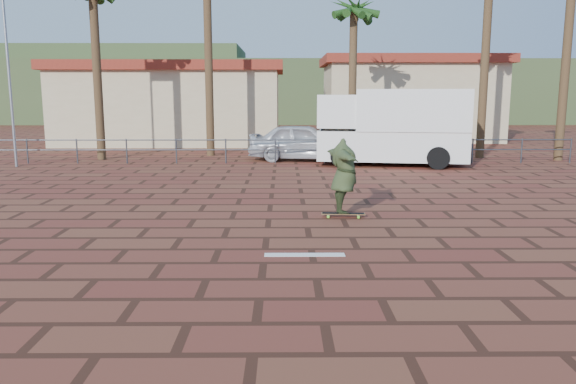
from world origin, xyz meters
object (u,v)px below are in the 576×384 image
Objects in this scene: campervan at (393,126)px; car_white at (405,143)px; skateboarder at (344,176)px; longboard at (343,214)px; car_silver at (304,142)px.

campervan is 2.36m from car_white.
campervan reaches higher than skateboarder.
longboard is 0.17× the size of campervan.
car_white is at bearing -75.69° from car_silver.
car_silver is at bearing 74.08° from car_white.
car_silver is 4.42m from car_white.
skateboarder is at bearing 139.19° from car_white.
campervan is (2.96, 9.66, 0.61)m from skateboarder.
longboard is 10.21m from campervan.
car_white is (3.89, 11.66, 0.63)m from longboard.
car_white is at bearing 74.29° from campervan.
skateboarder reaches higher than longboard.
car_silver reaches higher than longboard.
skateboarder reaches higher than car_white.
campervan is at bearing 76.93° from longboard.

